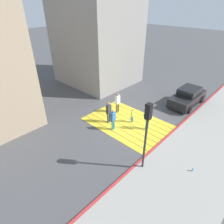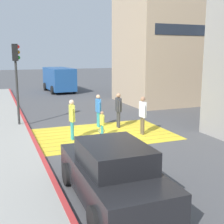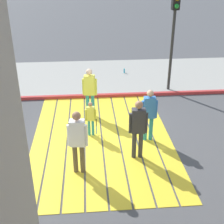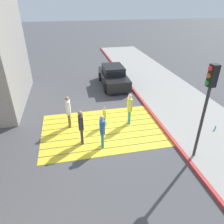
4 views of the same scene
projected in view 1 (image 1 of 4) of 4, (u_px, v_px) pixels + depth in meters
The scene contains 13 objects.
ground_plane at pixel (128, 123), 15.15m from camera, with size 120.00×120.00×0.00m, color #4C4C4F.
crosswalk_stripes at pixel (128, 123), 15.15m from camera, with size 6.40×4.35×0.01m.
sidewalk_west at pixel (198, 156), 11.83m from camera, with size 4.80×40.00×0.12m, color #9E9B93.
curb_painted at pixel (164, 140), 13.21m from camera, with size 0.16×40.00×0.13m, color #BC3333.
building_far_south at pixel (97, 42), 20.90m from camera, with size 8.00×7.04×8.80m.
car_parked_near_curb at pixel (188, 97), 17.50m from camera, with size 2.02×4.32×1.57m.
traffic_light_corner at pixel (147, 125), 9.57m from camera, with size 0.39×0.28×4.24m.
water_bottle at pixel (193, 170), 10.70m from camera, with size 0.07×0.07×0.22m, color #33A5BF.
pedestrian_adult_lead at pixel (148, 117), 13.88m from camera, with size 0.27×0.52×1.79m.
pedestrian_adult_trailing at pixel (113, 118), 13.88m from camera, with size 0.24×0.50×1.70m.
pedestrian_adult_side at pixel (118, 101), 16.04m from camera, with size 0.27×0.52×1.81m.
pedestrian_teen_behind at pixel (109, 111), 14.70m from camera, with size 0.25×0.52×1.79m.
pedestrian_child_with_racket at pixel (132, 115), 14.90m from camera, with size 0.28×0.37×1.18m.
Camera 1 is at (-7.71, 10.02, 8.48)m, focal length 30.57 mm.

